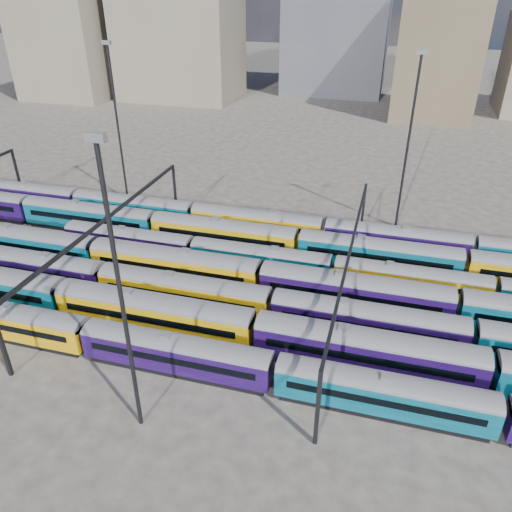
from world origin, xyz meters
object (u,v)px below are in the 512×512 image
(rake_1, at_px, (154,310))
(mast_2, at_px, (120,289))
(rake_0, at_px, (176,350))
(rake_2, at_px, (103,276))

(rake_1, xyz_separation_m, mast_2, (4.26, -12.00, 11.07))
(rake_0, distance_m, rake_1, 6.87)
(rake_0, xyz_separation_m, rake_2, (-13.83, 10.00, 0.16))
(rake_1, distance_m, rake_2, 10.41)
(rake_2, bearing_deg, rake_0, -35.88)
(rake_0, distance_m, rake_2, 17.06)
(rake_2, distance_m, mast_2, 24.41)
(rake_0, xyz_separation_m, mast_2, (-0.44, -7.00, 11.45))
(rake_1, height_order, rake_2, rake_1)
(mast_2, bearing_deg, rake_1, 109.55)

